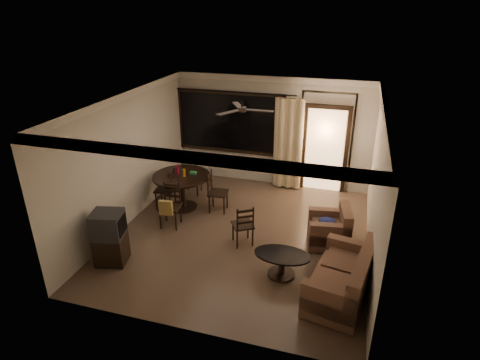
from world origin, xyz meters
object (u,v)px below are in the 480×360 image
(dining_chair_west, at_px, (166,196))
(dining_chair_east, at_px, (218,199))
(sofa, at_px, (344,280))
(armchair, at_px, (331,230))
(dining_chair_south, at_px, (170,213))
(dining_table, at_px, (182,182))
(side_chair, at_px, (243,232))
(dining_chair_north, at_px, (192,183))
(tv_cabinet, at_px, (110,238))
(coffee_table, at_px, (282,261))

(dining_chair_west, relative_size, dining_chair_east, 1.00)
(sofa, relative_size, armchair, 1.91)
(dining_chair_east, bearing_deg, dining_chair_south, 135.70)
(dining_chair_south, xyz_separation_m, armchair, (3.35, 0.25, 0.02))
(dining_table, relative_size, dining_chair_west, 1.38)
(dining_table, relative_size, sofa, 0.77)
(side_chair, bearing_deg, armchair, 163.64)
(dining_chair_north, bearing_deg, sofa, 136.63)
(tv_cabinet, height_order, sofa, tv_cabinet)
(sofa, distance_m, armchair, 1.59)
(dining_chair_north, relative_size, coffee_table, 0.96)
(dining_chair_west, bearing_deg, tv_cabinet, -6.32)
(dining_chair_east, distance_m, side_chair, 1.49)
(tv_cabinet, relative_size, armchair, 1.15)
(dining_chair_south, xyz_separation_m, sofa, (3.68, -1.30, 0.03))
(dining_chair_east, bearing_deg, tv_cabinet, 147.21)
(dining_chair_north, bearing_deg, dining_chair_west, 65.06)
(dining_chair_east, distance_m, tv_cabinet, 2.73)
(dining_chair_east, xyz_separation_m, dining_chair_north, (-0.91, 0.69, 0.00))
(tv_cabinet, bearing_deg, dining_chair_west, 76.77)
(dining_table, xyz_separation_m, dining_chair_north, (-0.08, 0.78, -0.36))
(dining_table, relative_size, dining_chair_south, 1.38)
(dining_table, distance_m, dining_chair_north, 0.87)
(dining_chair_north, bearing_deg, dining_chair_east, 136.76)
(dining_table, height_order, coffee_table, dining_table)
(dining_table, height_order, dining_chair_south, dining_table)
(dining_table, height_order, dining_chair_north, dining_table)
(dining_chair_west, relative_size, side_chair, 1.08)
(dining_chair_south, bearing_deg, tv_cabinet, -113.99)
(dining_chair_west, bearing_deg, coffee_table, 54.14)
(coffee_table, xyz_separation_m, side_chair, (-0.93, 0.77, -0.03))
(coffee_table, distance_m, side_chair, 1.21)
(dining_chair_west, xyz_separation_m, sofa, (4.15, -2.07, 0.06))
(dining_chair_east, height_order, armchair, dining_chair_east)
(dining_chair_east, xyz_separation_m, side_chair, (0.93, -1.17, -0.02))
(dining_chair_east, bearing_deg, sofa, -133.42)
(dining_chair_south, distance_m, sofa, 3.90)
(sofa, bearing_deg, dining_chair_north, 153.28)
(dining_chair_south, xyz_separation_m, side_chair, (1.68, -0.23, -0.04))
(sofa, bearing_deg, armchair, 112.45)
(dining_chair_south, height_order, coffee_table, dining_chair_south)
(dining_chair_south, bearing_deg, side_chair, -13.73)
(dining_chair_south, height_order, sofa, dining_chair_south)
(dining_chair_east, xyz_separation_m, armchair, (2.61, -0.69, 0.04))
(dining_chair_north, relative_size, sofa, 0.56)
(dining_chair_east, height_order, dining_chair_south, same)
(dining_table, distance_m, coffee_table, 3.29)
(dining_chair_east, bearing_deg, dining_chair_north, 46.76)
(dining_chair_west, bearing_deg, dining_chair_south, 25.60)
(coffee_table, bearing_deg, side_chair, 140.28)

